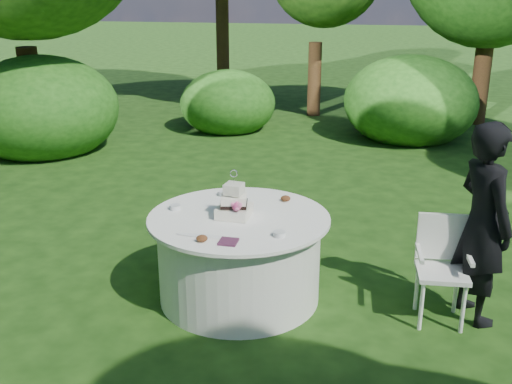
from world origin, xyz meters
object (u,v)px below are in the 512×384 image
Objects in this scene: napkins at (228,242)px; chair at (441,260)px; table at (239,257)px; guest at (483,223)px; cake at (234,204)px.

napkins is 1.76m from chair.
napkins is at bearing -160.09° from chair.
guest is at bearing 3.16° from table.
cake is (-2.02, -0.13, 0.05)m from guest.
napkins is 0.34× the size of cake.
guest is at bearing 19.08° from napkins.
napkins is 0.56m from cake.
guest reaches higher than chair.
cake is (-0.09, 0.54, 0.10)m from napkins.
chair is at bearing 77.88° from guest.
table is (-0.06, 0.56, -0.39)m from napkins.
cake reaches higher than table.
guest is 2.04m from table.
napkins reaches higher than table.
table is at bearing -178.84° from chair.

